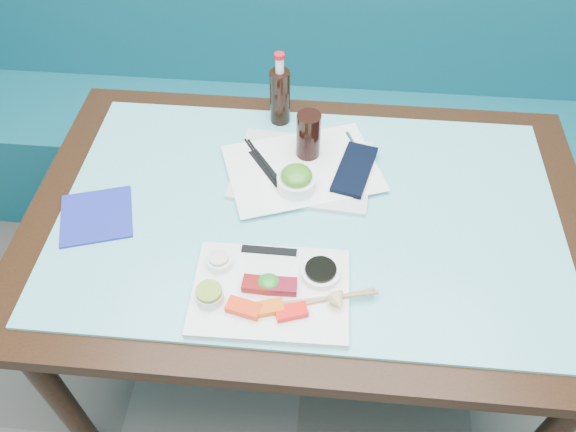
# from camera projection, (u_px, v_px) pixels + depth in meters

# --- Properties ---
(booth_bench) EXTENTS (3.00, 0.56, 1.17)m
(booth_bench) POSITION_uv_depth(u_px,v_px,m) (320.00, 117.00, 2.22)
(booth_bench) COLOR #0F5463
(booth_bench) RESTS_ON ground
(dining_table) EXTENTS (1.40, 0.90, 0.75)m
(dining_table) POSITION_uv_depth(u_px,v_px,m) (308.00, 235.00, 1.45)
(dining_table) COLOR black
(dining_table) RESTS_ON ground
(glass_top) EXTENTS (1.22, 0.76, 0.01)m
(glass_top) POSITION_uv_depth(u_px,v_px,m) (309.00, 212.00, 1.38)
(glass_top) COLOR #68C5D1
(glass_top) RESTS_ON dining_table
(sashimi_plate) EXTENTS (0.34, 0.25, 0.02)m
(sashimi_plate) POSITION_uv_depth(u_px,v_px,m) (271.00, 292.00, 1.22)
(sashimi_plate) COLOR white
(sashimi_plate) RESTS_ON glass_top
(salmon_left) EXTENTS (0.08, 0.05, 0.02)m
(salmon_left) POSITION_uv_depth(u_px,v_px,m) (244.00, 308.00, 1.17)
(salmon_left) COLOR #FA2F0A
(salmon_left) RESTS_ON sashimi_plate
(salmon_mid) EXTENTS (0.07, 0.05, 0.02)m
(salmon_mid) POSITION_uv_depth(u_px,v_px,m) (268.00, 308.00, 1.17)
(salmon_mid) COLOR #F75A09
(salmon_mid) RESTS_ON sashimi_plate
(salmon_right) EXTENTS (0.07, 0.05, 0.02)m
(salmon_right) POSITION_uv_depth(u_px,v_px,m) (291.00, 312.00, 1.16)
(salmon_right) COLOR #FF110A
(salmon_right) RESTS_ON sashimi_plate
(tuna_left) EXTENTS (0.06, 0.04, 0.02)m
(tuna_left) POSITION_uv_depth(u_px,v_px,m) (257.00, 285.00, 1.21)
(tuna_left) COLOR maroon
(tuna_left) RESTS_ON sashimi_plate
(tuna_right) EXTENTS (0.06, 0.04, 0.02)m
(tuna_right) POSITION_uv_depth(u_px,v_px,m) (282.00, 286.00, 1.20)
(tuna_right) COLOR maroon
(tuna_right) RESTS_ON sashimi_plate
(seaweed_garnish) EXTENTS (0.06, 0.06, 0.03)m
(seaweed_garnish) POSITION_uv_depth(u_px,v_px,m) (269.00, 282.00, 1.21)
(seaweed_garnish) COLOR #1F8722
(seaweed_garnish) RESTS_ON sashimi_plate
(ramekin_wasabi) EXTENTS (0.08, 0.08, 0.03)m
(ramekin_wasabi) POSITION_uv_depth(u_px,v_px,m) (210.00, 296.00, 1.18)
(ramekin_wasabi) COLOR white
(ramekin_wasabi) RESTS_ON sashimi_plate
(wasabi_fill) EXTENTS (0.06, 0.06, 0.01)m
(wasabi_fill) POSITION_uv_depth(u_px,v_px,m) (209.00, 291.00, 1.17)
(wasabi_fill) COLOR olive
(wasabi_fill) RESTS_ON ramekin_wasabi
(ramekin_ginger) EXTENTS (0.06, 0.06, 0.02)m
(ramekin_ginger) POSITION_uv_depth(u_px,v_px,m) (219.00, 262.00, 1.24)
(ramekin_ginger) COLOR white
(ramekin_ginger) RESTS_ON sashimi_plate
(ginger_fill) EXTENTS (0.06, 0.06, 0.01)m
(ginger_fill) POSITION_uv_depth(u_px,v_px,m) (219.00, 258.00, 1.23)
(ginger_fill) COLOR beige
(ginger_fill) RESTS_ON ramekin_ginger
(soy_dish) EXTENTS (0.11, 0.11, 0.02)m
(soy_dish) POSITION_uv_depth(u_px,v_px,m) (321.00, 272.00, 1.23)
(soy_dish) COLOR white
(soy_dish) RESTS_ON sashimi_plate
(soy_fill) EXTENTS (0.08, 0.08, 0.01)m
(soy_fill) POSITION_uv_depth(u_px,v_px,m) (321.00, 269.00, 1.22)
(soy_fill) COLOR black
(soy_fill) RESTS_ON soy_dish
(lemon_wedge) EXTENTS (0.05, 0.05, 0.04)m
(lemon_wedge) POSITION_uv_depth(u_px,v_px,m) (338.00, 302.00, 1.17)
(lemon_wedge) COLOR #ECCD6F
(lemon_wedge) RESTS_ON sashimi_plate
(chopstick_sleeve) EXTENTS (0.13, 0.02, 0.00)m
(chopstick_sleeve) POSITION_uv_depth(u_px,v_px,m) (269.00, 251.00, 1.28)
(chopstick_sleeve) COLOR black
(chopstick_sleeve) RESTS_ON sashimi_plate
(wooden_chopstick_a) EXTENTS (0.24, 0.06, 0.01)m
(wooden_chopstick_a) POSITION_uv_depth(u_px,v_px,m) (321.00, 299.00, 1.19)
(wooden_chopstick_a) COLOR #A67E4E
(wooden_chopstick_a) RESTS_ON sashimi_plate
(wooden_chopstick_b) EXTENTS (0.21, 0.08, 0.01)m
(wooden_chopstick_b) POSITION_uv_depth(u_px,v_px,m) (326.00, 299.00, 1.19)
(wooden_chopstick_b) COLOR #AF7652
(wooden_chopstick_b) RESTS_ON sashimi_plate
(serving_tray) EXTENTS (0.37, 0.29, 0.01)m
(serving_tray) POSITION_uv_depth(u_px,v_px,m) (302.00, 170.00, 1.47)
(serving_tray) COLOR silver
(serving_tray) RESTS_ON glass_top
(paper_placemat) EXTENTS (0.45, 0.38, 0.00)m
(paper_placemat) POSITION_uv_depth(u_px,v_px,m) (302.00, 168.00, 1.46)
(paper_placemat) COLOR white
(paper_placemat) RESTS_ON serving_tray
(seaweed_bowl) EXTENTS (0.11, 0.11, 0.04)m
(seaweed_bowl) POSITION_uv_depth(u_px,v_px,m) (296.00, 183.00, 1.40)
(seaweed_bowl) COLOR white
(seaweed_bowl) RESTS_ON serving_tray
(seaweed_salad) EXTENTS (0.10, 0.10, 0.04)m
(seaweed_salad) POSITION_uv_depth(u_px,v_px,m) (297.00, 175.00, 1.38)
(seaweed_salad) COLOR #3C821E
(seaweed_salad) RESTS_ON seaweed_bowl
(cola_glass) EXTENTS (0.08, 0.08, 0.13)m
(cola_glass) POSITION_uv_depth(u_px,v_px,m) (308.00, 135.00, 1.45)
(cola_glass) COLOR black
(cola_glass) RESTS_ON serving_tray
(navy_pouch) EXTENTS (0.12, 0.20, 0.01)m
(navy_pouch) POSITION_uv_depth(u_px,v_px,m) (355.00, 169.00, 1.45)
(navy_pouch) COLOR black
(navy_pouch) RESTS_ON serving_tray
(fork) EXTENTS (0.04, 0.08, 0.01)m
(fork) POSITION_uv_depth(u_px,v_px,m) (353.00, 143.00, 1.52)
(fork) COLOR white
(fork) RESTS_ON serving_tray
(black_chopstick_a) EXTENTS (0.14, 0.21, 0.01)m
(black_chopstick_a) POSITION_uv_depth(u_px,v_px,m) (264.00, 167.00, 1.46)
(black_chopstick_a) COLOR black
(black_chopstick_a) RESTS_ON serving_tray
(black_chopstick_b) EXTENTS (0.13, 0.21, 0.01)m
(black_chopstick_b) POSITION_uv_depth(u_px,v_px,m) (267.00, 168.00, 1.46)
(black_chopstick_b) COLOR black
(black_chopstick_b) RESTS_ON serving_tray
(tray_sleeve) EXTENTS (0.11, 0.14, 0.00)m
(tray_sleeve) POSITION_uv_depth(u_px,v_px,m) (266.00, 168.00, 1.46)
(tray_sleeve) COLOR black
(tray_sleeve) RESTS_ON serving_tray
(cola_bottle_body) EXTENTS (0.06, 0.06, 0.16)m
(cola_bottle_body) POSITION_uv_depth(u_px,v_px,m) (280.00, 97.00, 1.55)
(cola_bottle_body) COLOR black
(cola_bottle_body) RESTS_ON glass_top
(cola_bottle_neck) EXTENTS (0.03, 0.03, 0.04)m
(cola_bottle_neck) POSITION_uv_depth(u_px,v_px,m) (280.00, 65.00, 1.47)
(cola_bottle_neck) COLOR white
(cola_bottle_neck) RESTS_ON cola_bottle_body
(cola_bottle_cap) EXTENTS (0.03, 0.03, 0.01)m
(cola_bottle_cap) POSITION_uv_depth(u_px,v_px,m) (279.00, 56.00, 1.45)
(cola_bottle_cap) COLOR red
(cola_bottle_cap) RESTS_ON cola_bottle_neck
(blue_napkin) EXTENTS (0.21, 0.21, 0.01)m
(blue_napkin) POSITION_uv_depth(u_px,v_px,m) (96.00, 216.00, 1.37)
(blue_napkin) COLOR navy
(blue_napkin) RESTS_ON glass_top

